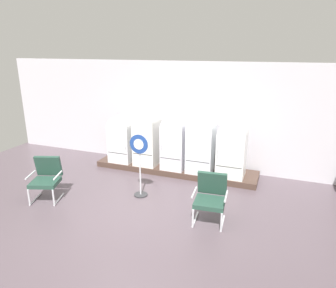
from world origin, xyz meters
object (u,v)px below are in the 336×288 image
refrigerator_2 (175,140)px  refrigerator_4 (232,147)px  refrigerator_1 (147,136)px  sign_stand (140,167)px  refrigerator_0 (122,137)px  armchair_right (211,196)px  refrigerator_3 (201,142)px  armchair_left (46,177)px

refrigerator_2 → refrigerator_4: 1.54m
refrigerator_1 → sign_stand: 1.70m
refrigerator_2 → sign_stand: size_ratio=0.99×
refrigerator_0 → armchair_right: refrigerator_0 is taller
refrigerator_0 → sign_stand: bearing=-49.7°
refrigerator_3 → armchair_right: 2.22m
refrigerator_1 → armchair_right: bearing=-41.5°
sign_stand → refrigerator_4: bearing=41.2°
refrigerator_4 → armchair_left: refrigerator_4 is taller
refrigerator_2 → sign_stand: (-0.28, -1.60, -0.22)m
refrigerator_3 → refrigerator_4: 0.81m
refrigerator_1 → refrigerator_2: refrigerator_1 is taller
refrigerator_0 → refrigerator_3: size_ratio=0.88×
refrigerator_3 → armchair_left: (-2.96, -2.44, -0.44)m
refrigerator_0 → refrigerator_2: bearing=1.4°
refrigerator_2 → refrigerator_4: (1.54, -0.01, -0.02)m
refrigerator_4 → sign_stand: size_ratio=0.97×
refrigerator_2 → refrigerator_3: (0.74, -0.02, 0.04)m
refrigerator_2 → refrigerator_4: refrigerator_2 is taller
refrigerator_1 → armchair_right: size_ratio=1.59×
refrigerator_2 → refrigerator_4: bearing=-0.3°
refrigerator_0 → refrigerator_3: (2.34, 0.02, 0.10)m
refrigerator_0 → refrigerator_1: 0.79m
armchair_left → armchair_right: size_ratio=1.00×
refrigerator_2 → armchair_left: (-2.22, -2.47, -0.41)m
refrigerator_0 → refrigerator_2: 1.61m
refrigerator_1 → refrigerator_3: 1.56m
refrigerator_3 → refrigerator_0: bearing=-179.6°
refrigerator_2 → armchair_left: bearing=-132.0°
refrigerator_2 → armchair_right: (1.49, -2.06, -0.41)m
refrigerator_1 → armchair_right: refrigerator_1 is taller
armchair_left → refrigerator_0: bearing=75.8°
refrigerator_0 → armchair_right: bearing=-33.2°
armchair_left → refrigerator_4: bearing=33.2°
refrigerator_4 → refrigerator_1: bearing=-179.8°
refrigerator_0 → refrigerator_1: refrigerator_1 is taller
refrigerator_4 → sign_stand: refrigerator_4 is taller
armchair_left → sign_stand: 2.13m
armchair_left → refrigerator_2: bearing=48.0°
sign_stand → armchair_right: bearing=-14.6°
armchair_right → sign_stand: 1.84m
refrigerator_1 → armchair_right: 3.12m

